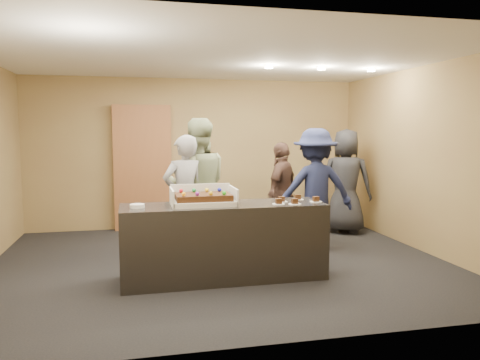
{
  "coord_description": "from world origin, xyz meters",
  "views": [
    {
      "loc": [
        -1.09,
        -6.06,
        1.76
      ],
      "look_at": [
        0.26,
        0.0,
        1.11
      ],
      "focal_mm": 35.0,
      "sensor_mm": 36.0,
      "label": 1
    }
  ],
  "objects": [
    {
      "name": "slice_b",
      "position": [
        0.63,
        -0.68,
        0.92
      ],
      "size": [
        0.15,
        0.15,
        0.07
      ],
      "color": "white",
      "rests_on": "serving_counter"
    },
    {
      "name": "person_brown_extra",
      "position": [
        1.16,
        0.96,
        0.79
      ],
      "size": [
        0.9,
        0.96,
        1.59
      ],
      "primitive_type": "imported",
      "rotation": [
        0.0,
        0.0,
        4.01
      ],
      "color": "#50362C",
      "rests_on": "floor"
    },
    {
      "name": "person_navy_man",
      "position": [
        1.51,
        0.43,
        0.9
      ],
      "size": [
        1.23,
        0.78,
        1.8
      ],
      "primitive_type": "imported",
      "rotation": [
        0.0,
        0.0,
        3.04
      ],
      "color": "#1B2143",
      "rests_on": "floor"
    },
    {
      "name": "slice_e",
      "position": [
        1.04,
        -0.77,
        0.92
      ],
      "size": [
        0.15,
        0.15,
        0.07
      ],
      "color": "white",
      "rests_on": "serving_counter"
    },
    {
      "name": "slice_c",
      "position": [
        0.73,
        -0.89,
        0.92
      ],
      "size": [
        0.15,
        0.15,
        0.07
      ],
      "color": "white",
      "rests_on": "serving_counter"
    },
    {
      "name": "person_dark_suit",
      "position": [
        2.44,
        1.37,
        0.9
      ],
      "size": [
        1.05,
        0.95,
        1.8
      ],
      "primitive_type": "imported",
      "rotation": [
        0.0,
        0.0,
        2.57
      ],
      "color": "#242529",
      "rests_on": "floor"
    },
    {
      "name": "ceiling_spotlights",
      "position": [
        1.6,
        0.5,
        2.67
      ],
      "size": [
        1.72,
        0.12,
        0.03
      ],
      "color": "#FFEAC6",
      "rests_on": "ceiling"
    },
    {
      "name": "sheet_cake",
      "position": [
        -0.33,
        -0.69,
        1.0
      ],
      "size": [
        0.64,
        0.44,
        0.12
      ],
      "color": "#32180B",
      "rests_on": "cake_box"
    },
    {
      "name": "plate_stack",
      "position": [
        -1.08,
        -0.73,
        0.92
      ],
      "size": [
        0.17,
        0.17,
        0.04
      ],
      "primitive_type": "cylinder",
      "color": "white",
      "rests_on": "serving_counter"
    },
    {
      "name": "serving_counter",
      "position": [
        -0.09,
        -0.69,
        0.45
      ],
      "size": [
        2.41,
        0.73,
        0.9
      ],
      "primitive_type": "cube",
      "rotation": [
        0.0,
        0.0,
        0.01
      ],
      "color": "black",
      "rests_on": "floor"
    },
    {
      "name": "slice_d",
      "position": [
        0.88,
        -0.55,
        0.92
      ],
      "size": [
        0.15,
        0.15,
        0.07
      ],
      "color": "white",
      "rests_on": "serving_counter"
    },
    {
      "name": "slice_a",
      "position": [
        0.54,
        -0.84,
        0.92
      ],
      "size": [
        0.15,
        0.15,
        0.07
      ],
      "color": "white",
      "rests_on": "serving_counter"
    },
    {
      "name": "person_sage_man",
      "position": [
        -0.23,
        0.61,
        0.97
      ],
      "size": [
        0.95,
        0.75,
        1.94
      ],
      "primitive_type": "imported",
      "rotation": [
        0.0,
        0.0,
        3.15
      ],
      "color": "#A0AD82",
      "rests_on": "floor"
    },
    {
      "name": "person_server_grey",
      "position": [
        -0.44,
        0.33,
        0.85
      ],
      "size": [
        0.71,
        0.55,
        1.71
      ],
      "primitive_type": "imported",
      "rotation": [
        0.0,
        0.0,
        3.4
      ],
      "color": "#939297",
      "rests_on": "floor"
    },
    {
      "name": "storage_cabinet",
      "position": [
        -0.97,
        2.41,
        1.11
      ],
      "size": [
        1.01,
        0.15,
        2.22
      ],
      "primitive_type": "cube",
      "color": "brown",
      "rests_on": "floor"
    },
    {
      "name": "cake_box",
      "position": [
        -0.33,
        -0.66,
        0.95
      ],
      "size": [
        0.75,
        0.52,
        0.22
      ],
      "color": "white",
      "rests_on": "serving_counter"
    },
    {
      "name": "room",
      "position": [
        0.0,
        0.0,
        1.35
      ],
      "size": [
        6.04,
        6.0,
        2.7
      ],
      "color": "black",
      "rests_on": "ground"
    }
  ]
}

